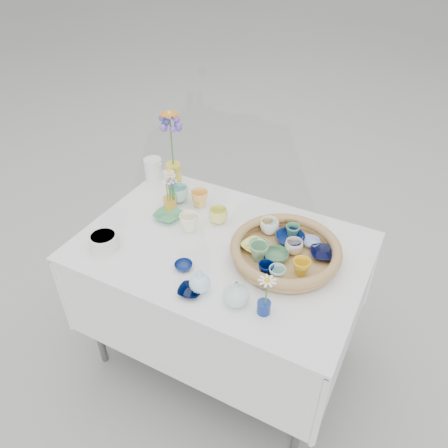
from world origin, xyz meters
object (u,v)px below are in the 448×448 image
at_px(display_table, 222,351).
at_px(tall_vase_yellow, 174,176).
at_px(wicker_tray, 285,251).
at_px(bud_vase_seafoam, 236,293).

relative_size(display_table, tall_vase_yellow, 8.54).
bearing_deg(display_table, wicker_tray, 10.12).
bearing_deg(wicker_tray, tall_vase_yellow, 160.93).
xyz_separation_m(wicker_tray, tall_vase_yellow, (-0.72, 0.25, 0.04)).
xyz_separation_m(display_table, wicker_tray, (0.28, 0.05, 0.80)).
relative_size(display_table, wicker_tray, 2.66).
relative_size(wicker_tray, bud_vase_seafoam, 4.45).
bearing_deg(display_table, bud_vase_seafoam, -53.15).
bearing_deg(tall_vase_yellow, bud_vase_seafoam, -41.59).
bearing_deg(bud_vase_seafoam, display_table, 126.85).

